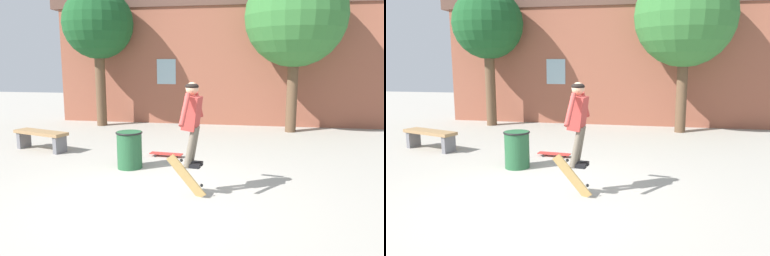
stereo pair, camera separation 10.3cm
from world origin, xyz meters
TOP-DOWN VIEW (x-y plane):
  - ground_plane at (0.00, 0.00)m, footprint 40.00×40.00m
  - building_backdrop at (0.01, 7.78)m, footprint 12.24×0.52m
  - tree_right at (2.67, 6.59)m, footprint 3.14×3.14m
  - tree_left at (-3.89, 6.70)m, footprint 2.42×2.42m
  - park_bench at (-3.84, 2.77)m, footprint 1.60×0.86m
  - trash_bin at (-1.05, 1.61)m, footprint 0.57×0.57m
  - skater at (0.56, 0.19)m, footprint 0.34×1.21m
  - skateboard_flipping at (0.48, 0.11)m, footprint 0.70×0.21m
  - skateboard_resting at (-0.52, 2.69)m, footprint 0.81×0.29m

SIDE VIEW (x-z plane):
  - ground_plane at x=0.00m, z-range 0.00..0.00m
  - skateboard_resting at x=-0.52m, z-range 0.03..0.11m
  - skateboard_flipping at x=0.48m, z-range -0.05..0.75m
  - park_bench at x=-3.84m, z-range 0.11..0.61m
  - trash_bin at x=-1.05m, z-range 0.02..0.81m
  - skater at x=0.56m, z-range 0.64..2.05m
  - building_backdrop at x=0.01m, z-range -0.45..5.30m
  - tree_left at x=-3.89m, z-range 1.12..5.89m
  - tree_right at x=2.67m, z-range 1.02..6.24m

